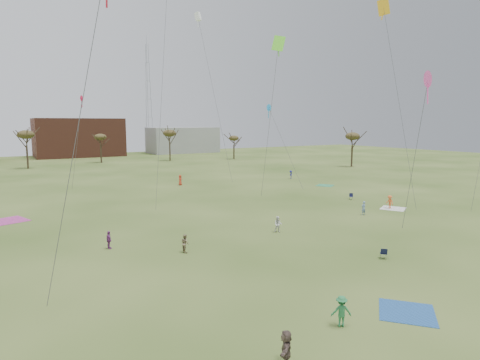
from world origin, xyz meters
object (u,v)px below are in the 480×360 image
camp_chair_center (383,255)px  camp_chair_right (351,198)px  flyer_near_center (341,311)px  radio_tower (148,99)px

camp_chair_center → camp_chair_right: bearing=-88.1°
flyer_near_center → camp_chair_center: flyer_near_center is taller
camp_chair_center → camp_chair_right: same height
flyer_near_center → camp_chair_right: bearing=-107.6°
flyer_near_center → camp_chair_right: (27.26, 25.45, -0.57)m
flyer_near_center → radio_tower: bearing=-75.2°
camp_chair_center → radio_tower: radio_tower is taller
radio_tower → camp_chair_right: bearing=-93.6°
camp_chair_right → radio_tower: bearing=131.3°
camp_chair_center → flyer_near_center: bearing=72.4°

